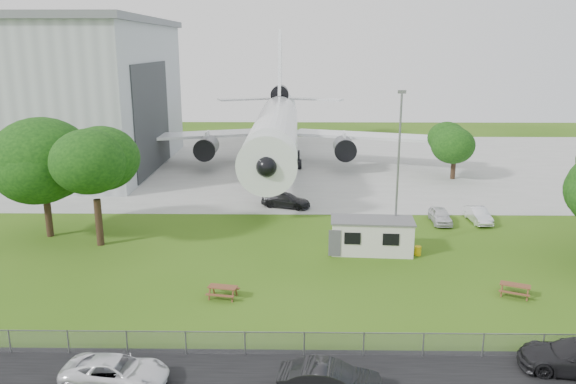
{
  "coord_description": "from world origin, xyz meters",
  "views": [
    {
      "loc": [
        0.55,
        -34.96,
        15.24
      ],
      "look_at": [
        -0.08,
        8.0,
        4.0
      ],
      "focal_mm": 35.0,
      "sensor_mm": 36.0,
      "label": 1
    }
  ],
  "objects_px": {
    "airliner": "(276,127)",
    "picnic_west": "(223,298)",
    "site_cabin": "(372,236)",
    "picnic_east": "(514,296)",
    "car_centre_sedan": "(330,381)"
  },
  "relations": [
    {
      "from": "airliner",
      "to": "car_centre_sedan",
      "type": "xyz_separation_m",
      "value": [
        4.09,
        -48.78,
        -4.5
      ]
    },
    {
      "from": "site_cabin",
      "to": "picnic_west",
      "type": "bearing_deg",
      "value": -141.73
    },
    {
      "from": "airliner",
      "to": "car_centre_sedan",
      "type": "bearing_deg",
      "value": -85.2
    },
    {
      "from": "picnic_west",
      "to": "picnic_east",
      "type": "xyz_separation_m",
      "value": [
        18.29,
        0.55,
        0.0
      ]
    },
    {
      "from": "picnic_west",
      "to": "picnic_east",
      "type": "bearing_deg",
      "value": 12.9
    },
    {
      "from": "airliner",
      "to": "picnic_west",
      "type": "relative_size",
      "value": 26.52
    },
    {
      "from": "picnic_east",
      "to": "car_centre_sedan",
      "type": "bearing_deg",
      "value": -114.89
    },
    {
      "from": "site_cabin",
      "to": "picnic_west",
      "type": "xyz_separation_m",
      "value": [
        -10.3,
        -8.13,
        -1.31
      ]
    },
    {
      "from": "airliner",
      "to": "picnic_west",
      "type": "height_order",
      "value": "airliner"
    },
    {
      "from": "airliner",
      "to": "picnic_east",
      "type": "xyz_separation_m",
      "value": [
        16.32,
        -38.15,
        -5.27
      ]
    },
    {
      "from": "site_cabin",
      "to": "car_centre_sedan",
      "type": "xyz_separation_m",
      "value": [
        -4.23,
        -18.21,
        -0.54
      ]
    },
    {
      "from": "airliner",
      "to": "car_centre_sedan",
      "type": "relative_size",
      "value": 10.23
    },
    {
      "from": "picnic_west",
      "to": "car_centre_sedan",
      "type": "relative_size",
      "value": 0.39
    },
    {
      "from": "picnic_east",
      "to": "car_centre_sedan",
      "type": "relative_size",
      "value": 0.39
    },
    {
      "from": "airliner",
      "to": "site_cabin",
      "type": "xyz_separation_m",
      "value": [
        8.32,
        -30.57,
        -3.96
      ]
    }
  ]
}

